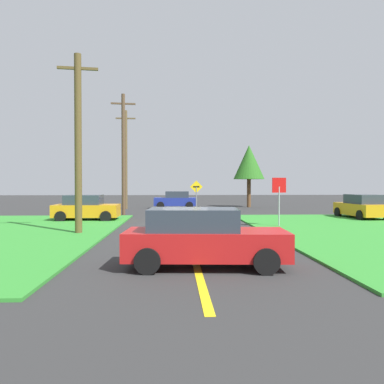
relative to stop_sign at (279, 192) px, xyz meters
name	(u,v)px	position (x,y,z in m)	size (l,w,h in m)	color
ground_plane	(185,225)	(-4.92, 1.39, -1.87)	(120.00, 120.00, 0.00)	#2E2E2E
lane_stripe_center	(192,249)	(-4.92, -6.61, -1.86)	(0.20, 14.00, 0.01)	yellow
stop_sign	(279,192)	(0.00, 0.00, 0.00)	(0.78, 0.19, 2.63)	#9EA0A8
car_on_crossroad	(362,207)	(6.78, 4.59, -1.06)	(2.27, 4.25, 1.62)	orange
parked_car_near_building	(86,208)	(-11.05, 4.14, -1.06)	(3.96, 2.13, 1.62)	orange
car_approaching_junction	(176,200)	(-5.42, 16.17, -1.07)	(3.96, 2.01, 1.62)	navy
car_behind_on_main_road	(203,238)	(-4.76, -9.62, -1.06)	(4.52, 2.18, 1.62)	red
utility_pole_near	(78,142)	(-9.91, -2.41, 2.33)	(1.80, 0.33, 8.18)	brown
utility_pole_mid	(123,153)	(-9.31, 8.59, 2.75)	(1.80, 0.33, 8.94)	brown
utility_pole_far	(126,159)	(-10.01, 15.59, 2.77)	(1.80, 0.31, 9.06)	brown
direction_sign	(196,194)	(-3.97, 7.40, -0.28)	(0.91, 0.08, 2.55)	slate
oak_tree_left	(249,163)	(1.87, 17.93, 2.58)	(3.07, 3.07, 6.18)	brown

